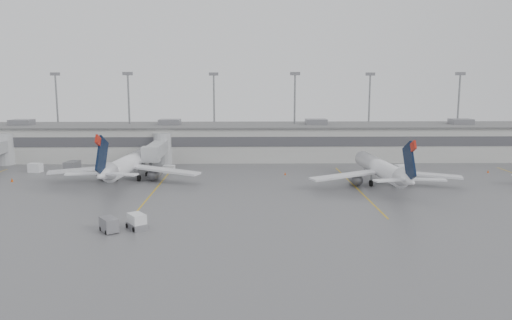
{
  "coord_description": "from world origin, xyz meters",
  "views": [
    {
      "loc": [
        -1.74,
        -61.03,
        18.61
      ],
      "look_at": [
        -0.08,
        24.0,
        5.0
      ],
      "focal_mm": 35.0,
      "sensor_mm": 36.0,
      "label": 1
    }
  ],
  "objects": [
    {
      "name": "ground",
      "position": [
        0.0,
        0.0,
        0.0
      ],
      "size": [
        260.0,
        260.0,
        0.0
      ],
      "primitive_type": "plane",
      "color": "#575659",
      "rests_on": "ground"
    },
    {
      "name": "terminal",
      "position": [
        -0.01,
        57.98,
        4.17
      ],
      "size": [
        152.0,
        17.0,
        9.45
      ],
      "color": "#AEAEA9",
      "rests_on": "ground"
    },
    {
      "name": "light_masts",
      "position": [
        0.0,
        63.75,
        12.03
      ],
      "size": [
        142.4,
        8.0,
        20.6
      ],
      "color": "gray",
      "rests_on": "ground"
    },
    {
      "name": "jet_bridge_right",
      "position": [
        -20.5,
        45.72,
        3.87
      ],
      "size": [
        4.0,
        17.2,
        7.0
      ],
      "color": "#9EA0A3",
      "rests_on": "ground"
    },
    {
      "name": "stand_markings",
      "position": [
        -0.0,
        24.0,
        0.01
      ],
      "size": [
        105.25,
        40.0,
        0.01
      ],
      "color": "gold",
      "rests_on": "ground"
    },
    {
      "name": "jet_mid_left",
      "position": [
        -23.96,
        31.35,
        3.2
      ],
      "size": [
        28.37,
        31.89,
        10.31
      ],
      "rotation": [
        0.0,
        0.0,
        -0.08
      ],
      "color": "white",
      "rests_on": "ground"
    },
    {
      "name": "jet_mid_right",
      "position": [
        22.44,
        25.85,
        3.06
      ],
      "size": [
        27.16,
        30.5,
        9.86
      ],
      "rotation": [
        0.0,
        0.0,
        0.05
      ],
      "color": "white",
      "rests_on": "ground"
    },
    {
      "name": "baggage_tug",
      "position": [
        -15.64,
        0.3,
        0.76
      ],
      "size": [
        3.25,
        3.54,
        1.95
      ],
      "rotation": [
        0.0,
        0.0,
        0.61
      ],
      "color": "silver",
      "rests_on": "ground"
    },
    {
      "name": "baggage_cart",
      "position": [
        -18.84,
        -0.9,
        0.93
      ],
      "size": [
        2.91,
        3.2,
        1.79
      ],
      "rotation": [
        0.0,
        0.0,
        0.61
      ],
      "color": "slate",
      "rests_on": "ground"
    },
    {
      "name": "gse_uld_a",
      "position": [
        -45.01,
        40.4,
        0.91
      ],
      "size": [
        2.84,
        2.15,
        1.82
      ],
      "primitive_type": "cube",
      "rotation": [
        0.0,
        0.0,
        -0.18
      ],
      "color": "silver",
      "rests_on": "ground"
    },
    {
      "name": "gse_uld_b",
      "position": [
        -17.44,
        38.8,
        0.8
      ],
      "size": [
        2.35,
        1.65,
        1.6
      ],
      "primitive_type": "cube",
      "rotation": [
        0.0,
        0.0,
        -0.06
      ],
      "color": "silver",
      "rests_on": "ground"
    },
    {
      "name": "gse_uld_c",
      "position": [
        29.55,
        36.95,
        0.92
      ],
      "size": [
        2.93,
        2.29,
        1.84
      ],
      "primitive_type": "cube",
      "rotation": [
        0.0,
        0.0,
        0.23
      ],
      "color": "silver",
      "rests_on": "ground"
    },
    {
      "name": "gse_loader",
      "position": [
        -37.38,
        40.05,
        1.13
      ],
      "size": [
        2.66,
        3.85,
        2.26
      ],
      "primitive_type": "cube",
      "rotation": [
        0.0,
        0.0,
        -0.12
      ],
      "color": "slate",
      "rests_on": "ground"
    },
    {
      "name": "cone_a",
      "position": [
        -45.28,
        30.55,
        0.36
      ],
      "size": [
        0.46,
        0.46,
        0.73
      ],
      "primitive_type": "cone",
      "color": "#DC4904",
      "rests_on": "ground"
    },
    {
      "name": "cone_b",
      "position": [
        -21.66,
        39.99,
        0.33
      ],
      "size": [
        0.42,
        0.42,
        0.67
      ],
      "primitive_type": "cone",
      "color": "#DC4904",
      "rests_on": "ground"
    },
    {
      "name": "cone_c",
      "position": [
        5.96,
        36.3,
        0.3
      ],
      "size": [
        0.38,
        0.38,
        0.61
      ],
      "primitive_type": "cone",
      "color": "#DC4904",
      "rests_on": "ground"
    },
    {
      "name": "cone_d",
      "position": [
        47.49,
        37.83,
        0.3
      ],
      "size": [
        0.38,
        0.38,
        0.61
      ],
      "primitive_type": "cone",
      "color": "#DC4904",
      "rests_on": "ground"
    }
  ]
}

